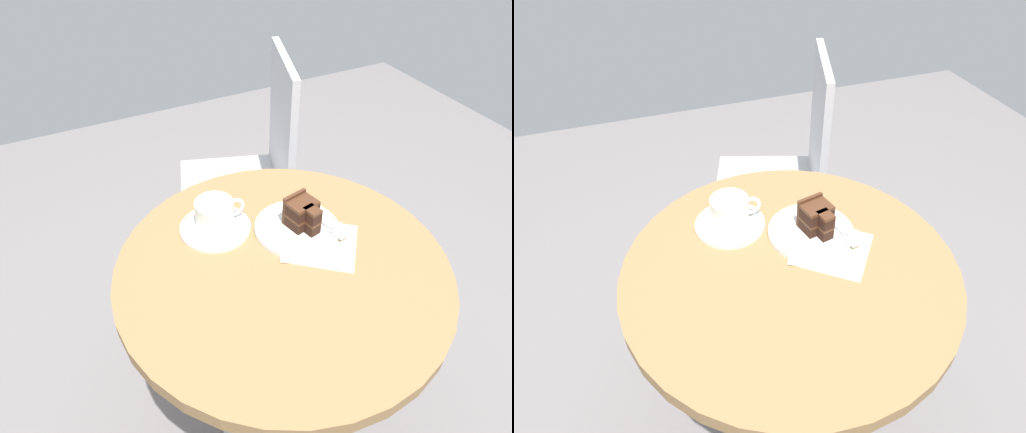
% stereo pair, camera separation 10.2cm
% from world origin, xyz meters
% --- Properties ---
extents(ground_plane, '(4.40, 4.40, 0.01)m').
position_xyz_m(ground_plane, '(0.00, 0.00, -0.01)').
color(ground_plane, slate).
rests_on(ground_plane, ground).
extents(cafe_table, '(0.71, 0.71, 0.72)m').
position_xyz_m(cafe_table, '(0.00, 0.00, 0.60)').
color(cafe_table, olive).
rests_on(cafe_table, ground).
extents(saucer, '(0.16, 0.16, 0.01)m').
position_xyz_m(saucer, '(-0.09, 0.16, 0.73)').
color(saucer, silver).
rests_on(saucer, cafe_table).
extents(coffee_cup, '(0.12, 0.09, 0.06)m').
position_xyz_m(coffee_cup, '(-0.08, 0.17, 0.77)').
color(coffee_cup, silver).
rests_on(coffee_cup, saucer).
extents(teaspoon, '(0.06, 0.09, 0.00)m').
position_xyz_m(teaspoon, '(-0.03, 0.17, 0.74)').
color(teaspoon, '#B7B7BC').
rests_on(teaspoon, saucer).
extents(cake_plate, '(0.19, 0.19, 0.01)m').
position_xyz_m(cake_plate, '(0.08, 0.08, 0.73)').
color(cake_plate, silver).
rests_on(cake_plate, cafe_table).
extents(cake_slice, '(0.07, 0.09, 0.07)m').
position_xyz_m(cake_slice, '(0.09, 0.08, 0.77)').
color(cake_slice, black).
rests_on(cake_slice, cake_plate).
extents(fork, '(0.05, 0.16, 0.00)m').
position_xyz_m(fork, '(0.14, 0.05, 0.74)').
color(fork, '#B7B7BC').
rests_on(fork, cake_plate).
extents(napkin, '(0.22, 0.22, 0.00)m').
position_xyz_m(napkin, '(0.10, 0.02, 0.73)').
color(napkin, beige).
rests_on(napkin, cafe_table).
extents(cafe_chair, '(0.48, 0.48, 0.90)m').
position_xyz_m(cafe_chair, '(0.26, 0.64, 0.52)').
color(cafe_chair, '#BCBCC1').
rests_on(cafe_chair, ground).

